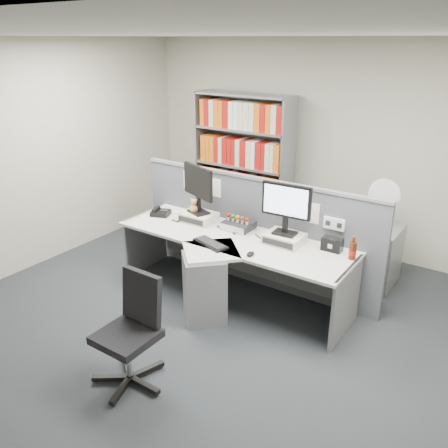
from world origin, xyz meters
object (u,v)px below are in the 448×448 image
Objects in this scene: office_chair at (133,327)px; desk_calendar at (177,217)px; keyboard at (211,244)px; shelving_unit at (243,168)px; filing_cabinet at (376,256)px; speaker at (332,244)px; monitor_left at (198,185)px; monitor_right at (286,205)px; cola_bottle at (353,251)px; desk at (221,267)px; desk_fan at (384,198)px; desktop_pc at (238,225)px; desk_phone at (160,212)px; mouse at (250,254)px.

desk_calendar is at bearing 118.02° from office_chair.
shelving_unit is at bearing 113.20° from keyboard.
filing_cabinet is at bearing 67.57° from office_chair.
desk_calendar is (-0.71, 0.32, 0.04)m from keyboard.
shelving_unit reaches higher than speaker.
monitor_left is at bearing 110.15° from office_chair.
filing_cabinet is (2.10, -0.45, -0.63)m from shelving_unit.
cola_bottle is at bearing 2.06° from monitor_right.
speaker is (1.00, 0.48, 0.33)m from desk.
office_chair is at bearing -112.43° from desk_fan.
desk is 1.16m from speaker.
cola_bottle is at bearing -1.42° from desktop_pc.
desktop_pc is (0.50, 0.06, -0.39)m from monitor_left.
monitor_left is at bearing -173.44° from desktop_pc.
desk_calendar is at bearing -175.26° from cola_bottle.
desk_fan is at bearing 49.26° from keyboard.
monitor_left is at bearing -77.50° from shelving_unit.
shelving_unit is (-2.13, 1.44, 0.17)m from cola_bottle.
cola_bottle is at bearing 20.51° from keyboard.
filing_cabinet is (1.99, 1.16, -0.42)m from desk_calendar.
desk_phone is 0.29m from desk_calendar.
desk_phone reaches higher than desk.
desk_calendar reaches higher than mouse.
monitor_right reaches higher than office_chair.
desktop_pc is at bearing 9.18° from desk_phone.
desk is at bearing -161.62° from cola_bottle.
desk_phone is at bearing 165.31° from desk.
desk_phone is at bearing -96.18° from shelving_unit.
shelving_unit is 3.52× the size of desk_fan.
mouse is 1.71m from desk_fan.
desktop_pc is 1.21× the size of desk_phone.
cola_bottle is 0.25× the size of office_chair.
cola_bottle reaches higher than office_chair.
desktop_pc is 0.34× the size of office_chair.
desk_calendar is 2.32m from desk_fan.
filing_cabinet is (1.27, 0.96, -0.41)m from desktop_pc.
cola_bottle is at bearing -34.03° from shelving_unit.
keyboard is 2.16× the size of speaker.
desk is at bearing -80.61° from desktop_pc.
mouse is at bearing -25.10° from monitor_left.
keyboard is 1.98m from desk_fan.
desktop_pc is 1.65m from shelving_unit.
speaker is 0.85× the size of cola_bottle.
cola_bottle reaches higher than filing_cabinet.
shelving_unit reaches higher than desk_calendar.
desk_fan is at bearing 91.82° from cola_bottle.
office_chair is (-1.17, -1.76, -0.31)m from cola_bottle.
cola_bottle reaches higher than desktop_pc.
office_chair is (0.85, -1.60, -0.27)m from desk_calendar.
desk_phone is at bearing -168.21° from monitor_left.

